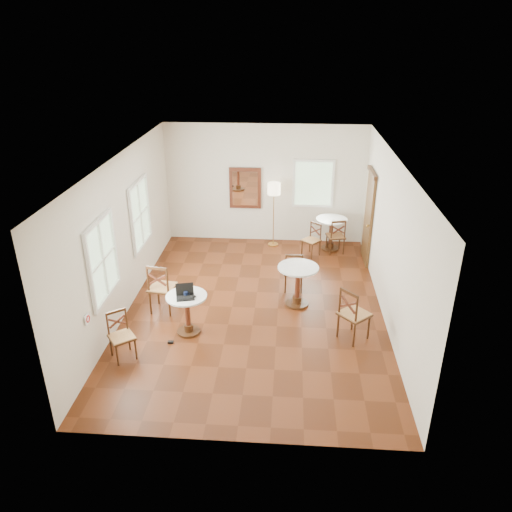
{
  "coord_description": "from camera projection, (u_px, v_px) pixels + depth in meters",
  "views": [
    {
      "loc": [
        0.63,
        -8.42,
        5.08
      ],
      "look_at": [
        0.0,
        0.3,
        1.0
      ],
      "focal_mm": 34.5,
      "sensor_mm": 36.0,
      "label": 1
    }
  ],
  "objects": [
    {
      "name": "floor_lamp",
      "position": [
        274.0,
        193.0,
        12.05
      ],
      "size": [
        0.32,
        0.32,
        1.64
      ],
      "color": "#BF8C3F",
      "rests_on": "ground"
    },
    {
      "name": "chair_back_a",
      "position": [
        336.0,
        236.0,
        12.02
      ],
      "size": [
        0.49,
        0.49,
        0.89
      ],
      "rotation": [
        0.0,
        0.0,
        3.37
      ],
      "color": "#3F220F",
      "rests_on": "ground"
    },
    {
      "name": "chair_mid_a",
      "position": [
        294.0,
        271.0,
        10.28
      ],
      "size": [
        0.42,
        0.42,
        0.89
      ],
      "rotation": [
        0.0,
        0.0,
        3.12
      ],
      "color": "#3F220F",
      "rests_on": "ground"
    },
    {
      "name": "ground",
      "position": [
        255.0,
        308.0,
        9.8
      ],
      "size": [
        7.0,
        7.0,
        0.0
      ],
      "primitive_type": "plane",
      "color": "#59250F",
      "rests_on": "ground"
    },
    {
      "name": "cafe_table_back",
      "position": [
        331.0,
        230.0,
        12.19
      ],
      "size": [
        0.77,
        0.77,
        0.81
      ],
      "color": "#3F220F",
      "rests_on": "ground"
    },
    {
      "name": "laptop",
      "position": [
        185.0,
        294.0,
        8.62
      ],
      "size": [
        0.37,
        0.33,
        0.22
      ],
      "rotation": [
        0.0,
        0.0,
        0.25
      ],
      "color": "black",
      "rests_on": "cafe_table_near"
    },
    {
      "name": "room_shell",
      "position": [
        253.0,
        214.0,
        9.25
      ],
      "size": [
        5.02,
        7.02,
        3.01
      ],
      "color": "silver",
      "rests_on": "ground"
    },
    {
      "name": "chair_near_a",
      "position": [
        162.0,
        287.0,
        9.49
      ],
      "size": [
        0.54,
        0.54,
        1.04
      ],
      "rotation": [
        0.0,
        0.0,
        3.0
      ],
      "color": "#3F220F",
      "rests_on": "ground"
    },
    {
      "name": "power_adapter",
      "position": [
        171.0,
        342.0,
        8.7
      ],
      "size": [
        0.1,
        0.06,
        0.04
      ],
      "primitive_type": "cube",
      "color": "black",
      "rests_on": "ground"
    },
    {
      "name": "cafe_table_near",
      "position": [
        187.0,
        310.0,
        8.81
      ],
      "size": [
        0.73,
        0.73,
        0.77
      ],
      "color": "#3F220F",
      "rests_on": "ground"
    },
    {
      "name": "cafe_table_mid",
      "position": [
        298.0,
        281.0,
        9.69
      ],
      "size": [
        0.8,
        0.8,
        0.85
      ],
      "color": "#3F220F",
      "rests_on": "ground"
    },
    {
      "name": "mouse",
      "position": [
        193.0,
        296.0,
        8.62
      ],
      "size": [
        0.11,
        0.09,
        0.04
      ],
      "primitive_type": "ellipsoid",
      "rotation": [
        0.0,
        0.0,
        0.39
      ],
      "color": "black",
      "rests_on": "cafe_table_near"
    },
    {
      "name": "navy_mug",
      "position": [
        186.0,
        294.0,
        8.66
      ],
      "size": [
        0.1,
        0.07,
        0.08
      ],
      "color": "#101937",
      "rests_on": "cafe_table_near"
    },
    {
      "name": "chair_near_b",
      "position": [
        121.0,
        336.0,
        8.17
      ],
      "size": [
        0.55,
        0.55,
        0.84
      ],
      "rotation": [
        0.0,
        0.0,
        0.65
      ],
      "color": "#3F220F",
      "rests_on": "ground"
    },
    {
      "name": "chair_mid_b",
      "position": [
        353.0,
        314.0,
        8.63
      ],
      "size": [
        0.66,
        0.66,
        1.01
      ],
      "rotation": [
        0.0,
        0.0,
        2.31
      ],
      "color": "#3F220F",
      "rests_on": "ground"
    },
    {
      "name": "water_glass",
      "position": [
        180.0,
        292.0,
        8.69
      ],
      "size": [
        0.06,
        0.06,
        0.1
      ],
      "primitive_type": "cylinder",
      "color": "white",
      "rests_on": "cafe_table_near"
    },
    {
      "name": "chair_back_b",
      "position": [
        312.0,
        240.0,
        11.9
      ],
      "size": [
        0.53,
        0.53,
        0.81
      ],
      "rotation": [
        0.0,
        0.0,
        -0.71
      ],
      "color": "#3F220F",
      "rests_on": "ground"
    }
  ]
}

